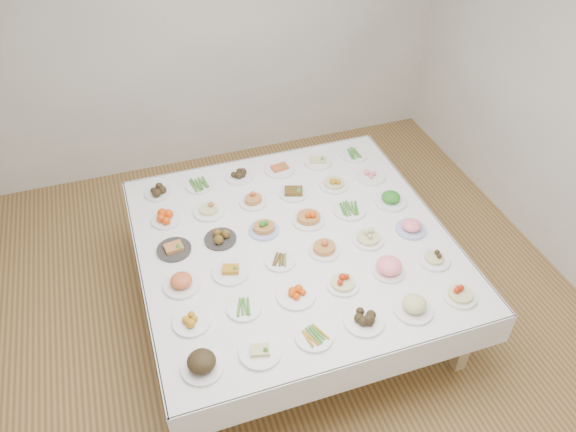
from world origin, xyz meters
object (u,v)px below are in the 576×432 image
object	(u,v)px
display_table	(294,246)
dish_0	(202,362)
dish_35	(354,154)
dish_18	(174,247)

from	to	relation	value
display_table	dish_0	size ratio (longest dim) A/B	9.03
dish_0	dish_35	distance (m)	2.57
display_table	dish_18	xyz separation A→B (m)	(-0.90, 0.19, 0.10)
display_table	dish_0	world-z (taller)	dish_0
dish_18	dish_35	xyz separation A→B (m)	(1.81, 0.72, -0.02)
dish_0	dish_18	size ratio (longest dim) A/B	1.02
dish_18	dish_35	bearing A→B (deg)	21.64
display_table	dish_0	bearing A→B (deg)	-135.25
display_table	dish_0	distance (m)	1.30
display_table	dish_35	bearing A→B (deg)	45.02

